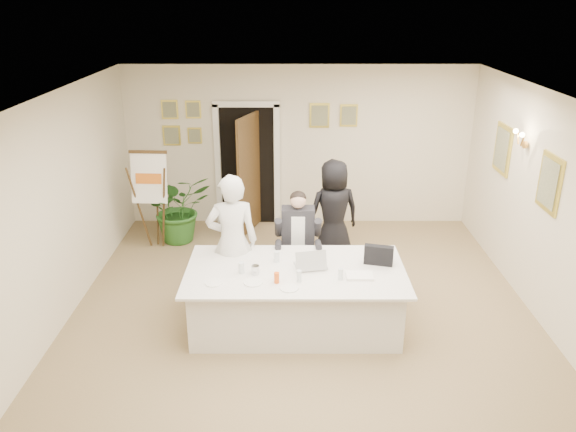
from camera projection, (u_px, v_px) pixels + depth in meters
The scene contains 27 objects.
floor at pixel (303, 325), 7.05m from camera, with size 7.00×7.00×0.00m, color olive.
ceiling at pixel (305, 102), 6.02m from camera, with size 6.00×7.00×0.02m, color white.
wall_back at pixel (299, 147), 9.79m from camera, with size 6.00×0.10×2.80m, color beige.
wall_left at pixel (47, 222), 6.53m from camera, with size 0.10×7.00×2.80m, color beige.
wall_right at pixel (561, 222), 6.53m from camera, with size 0.10×7.00×2.80m, color beige.
doorway at pixel (248, 169), 9.75m from camera, with size 1.14×0.86×2.20m.
pictures_back_wall at pixel (252, 121), 9.59m from camera, with size 3.40×0.06×0.80m, color gold, non-canonical shape.
pictures_right_wall at pixel (523, 164), 7.51m from camera, with size 0.06×2.20×0.80m, color gold, non-canonical shape.
wall_sconce at pixel (522, 139), 7.39m from camera, with size 0.20×0.30×0.24m, color #BF8A3D, non-canonical shape.
conference_table at pixel (295, 297), 6.92m from camera, with size 2.65×1.42×0.78m.
seated_man at pixel (298, 240), 7.72m from camera, with size 0.61×0.66×1.43m, color black, non-canonical shape.
flip_chart at pixel (153, 205), 8.96m from camera, with size 0.57×0.37×1.61m.
standing_man at pixel (232, 242), 7.20m from camera, with size 0.66×0.44×1.82m, color silver.
standing_woman at pixel (333, 212), 8.46m from camera, with size 0.79×0.52×1.62m, color black.
potted_palm at pixel (179, 208), 9.30m from camera, with size 1.04×0.90×1.15m, color #24581D.
laptop at pixel (311, 256), 6.81m from camera, with size 0.37×0.38×0.28m, color #B7BABC, non-canonical shape.
laptop_bag at pixel (379, 255), 6.87m from camera, with size 0.35×0.10×0.25m, color black.
paper_stack at pixel (359, 276), 6.59m from camera, with size 0.32×0.22×0.03m, color white.
plate_left at pixel (214, 283), 6.45m from camera, with size 0.21×0.21×0.01m, color white.
plate_mid at pixel (253, 282), 6.46m from camera, with size 0.23×0.23×0.01m, color white.
plate_near at pixel (289, 288), 6.33m from camera, with size 0.21×0.21×0.01m, color white.
glass_a at pixel (241, 268), 6.67m from camera, with size 0.07×0.07×0.14m, color silver.
glass_b at pixel (299, 276), 6.47m from camera, with size 0.06×0.06×0.14m, color silver.
glass_c at pixel (341, 274), 6.52m from camera, with size 0.06×0.06×0.14m, color silver.
glass_d at pixel (277, 257), 6.95m from camera, with size 0.07×0.07×0.14m, color silver.
oj_glass at pixel (277, 278), 6.44m from camera, with size 0.06×0.06×0.13m, color #E15412.
steel_jug at pixel (255, 270), 6.65m from camera, with size 0.10×0.10×0.11m, color silver.
Camera 1 is at (-0.18, -6.05, 3.87)m, focal length 35.00 mm.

